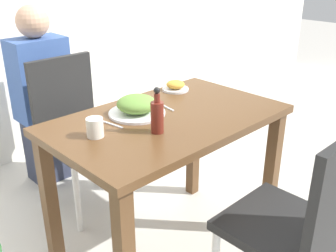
# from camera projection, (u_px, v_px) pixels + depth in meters

# --- Properties ---
(ground_plane) EXTENTS (16.00, 16.00, 0.00)m
(ground_plane) POSITION_uv_depth(u_px,v_px,m) (168.00, 247.00, 2.10)
(ground_plane) COLOR beige
(dining_table) EXTENTS (1.08, 0.66, 0.76)m
(dining_table) POSITION_uv_depth(u_px,v_px,m) (168.00, 141.00, 1.85)
(dining_table) COLOR brown
(dining_table) RESTS_ON ground_plane
(chair_near) EXTENTS (0.42, 0.42, 0.90)m
(chair_near) POSITION_uv_depth(u_px,v_px,m) (302.00, 220.00, 1.49)
(chair_near) COLOR black
(chair_near) RESTS_ON ground_plane
(chair_far) EXTENTS (0.42, 0.42, 0.90)m
(chair_far) POSITION_uv_depth(u_px,v_px,m) (75.00, 126.00, 2.31)
(chair_far) COLOR black
(chair_far) RESTS_ON ground_plane
(food_plate) EXTENTS (0.26, 0.26, 0.09)m
(food_plate) POSITION_uv_depth(u_px,v_px,m) (137.00, 106.00, 1.80)
(food_plate) COLOR white
(food_plate) RESTS_ON dining_table
(side_plate) EXTENTS (0.14, 0.14, 0.05)m
(side_plate) POSITION_uv_depth(u_px,v_px,m) (175.00, 86.00, 2.13)
(side_plate) COLOR white
(side_plate) RESTS_ON dining_table
(drink_cup) EXTENTS (0.07, 0.07, 0.08)m
(drink_cup) POSITION_uv_depth(u_px,v_px,m) (95.00, 128.00, 1.58)
(drink_cup) COLOR silver
(drink_cup) RESTS_ON dining_table
(sauce_bottle) EXTENTS (0.05, 0.05, 0.20)m
(sauce_bottle) POSITION_uv_depth(u_px,v_px,m) (157.00, 115.00, 1.60)
(sauce_bottle) COLOR maroon
(sauce_bottle) RESTS_ON dining_table
(fork_utensil) EXTENTS (0.03, 0.16, 0.00)m
(fork_utensil) POSITION_uv_depth(u_px,v_px,m) (109.00, 123.00, 1.71)
(fork_utensil) COLOR silver
(fork_utensil) RESTS_ON dining_table
(spoon_utensil) EXTENTS (0.03, 0.18, 0.00)m
(spoon_utensil) POSITION_uv_depth(u_px,v_px,m) (162.00, 105.00, 1.92)
(spoon_utensil) COLOR silver
(spoon_utensil) RESTS_ON dining_table
(person_figure) EXTENTS (0.34, 0.22, 1.17)m
(person_figure) POSITION_uv_depth(u_px,v_px,m) (43.00, 98.00, 2.55)
(person_figure) COLOR #2D3347
(person_figure) RESTS_ON ground_plane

